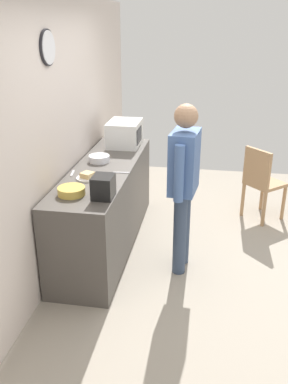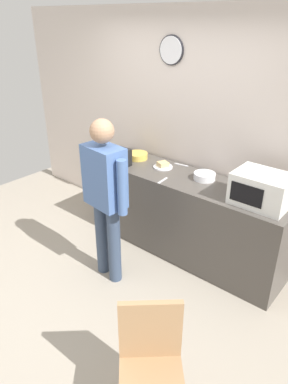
% 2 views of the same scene
% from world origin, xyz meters
% --- Properties ---
extents(ground_plane, '(6.00, 6.00, 0.00)m').
position_xyz_m(ground_plane, '(0.00, 0.00, 0.00)').
color(ground_plane, '#9E9384').
extents(back_wall, '(5.40, 0.13, 2.60)m').
position_xyz_m(back_wall, '(-0.00, 1.60, 1.30)').
color(back_wall, silver).
rests_on(back_wall, ground_plane).
extents(kitchen_counter, '(2.30, 0.62, 0.93)m').
position_xyz_m(kitchen_counter, '(0.29, 1.22, 0.46)').
color(kitchen_counter, '#4C4742').
rests_on(kitchen_counter, ground_plane).
extents(microwave, '(0.50, 0.39, 0.30)m').
position_xyz_m(microwave, '(1.12, 1.17, 1.08)').
color(microwave, silver).
rests_on(microwave, kitchen_counter).
extents(sandwich_plate, '(0.22, 0.22, 0.07)m').
position_xyz_m(sandwich_plate, '(-0.09, 1.28, 0.95)').
color(sandwich_plate, white).
rests_on(sandwich_plate, kitchen_counter).
extents(salad_bowl, '(0.25, 0.25, 0.07)m').
position_xyz_m(salad_bowl, '(-0.50, 1.31, 0.96)').
color(salad_bowl, gold).
rests_on(salad_bowl, kitchen_counter).
extents(cereal_bowl, '(0.23, 0.23, 0.07)m').
position_xyz_m(cereal_bowl, '(0.44, 1.31, 0.96)').
color(cereal_bowl, white).
rests_on(cereal_bowl, kitchen_counter).
extents(toaster, '(0.22, 0.18, 0.20)m').
position_xyz_m(toaster, '(-0.51, 1.01, 1.03)').
color(toaster, black).
rests_on(toaster, kitchen_counter).
extents(fork_utensil, '(0.04, 0.17, 0.01)m').
position_xyz_m(fork_utensil, '(0.13, 0.99, 0.93)').
color(fork_utensil, silver).
rests_on(fork_utensil, kitchen_counter).
extents(spoon_utensil, '(0.17, 0.05, 0.01)m').
position_xyz_m(spoon_utensil, '(0.03, 1.48, 0.93)').
color(spoon_utensil, silver).
rests_on(spoon_utensil, kitchen_counter).
extents(person_standing, '(0.59, 0.28, 1.69)m').
position_xyz_m(person_standing, '(-0.06, 0.34, 0.99)').
color(person_standing, '#34435C').
rests_on(person_standing, ground_plane).
extents(wooden_chair, '(0.57, 0.57, 0.94)m').
position_xyz_m(wooden_chair, '(1.22, -0.53, 0.52)').
color(wooden_chair, '#A87F56').
rests_on(wooden_chair, ground_plane).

